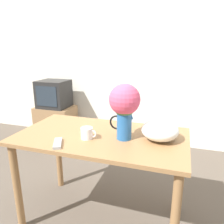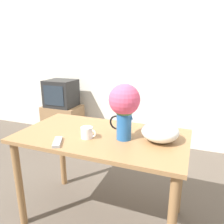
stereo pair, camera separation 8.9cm
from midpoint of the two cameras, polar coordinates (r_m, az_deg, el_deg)
name	(u,v)px [view 2 (the right image)]	position (r m, az deg, el deg)	size (l,w,h in m)	color
wall_back	(155,60)	(3.34, 11.98, 13.17)	(8.00, 0.05, 2.60)	silver
table	(102,148)	(1.80, -1.21, -9.49)	(1.34, 0.75, 0.80)	olive
flower_vase	(124,105)	(1.59, 4.84, 1.85)	(0.23, 0.23, 0.42)	#235B9E
coffee_mug	(87,133)	(1.68, -4.99, -5.39)	(0.12, 0.09, 0.09)	white
white_bowl	(160,131)	(1.66, 13.99, -4.97)	(0.28, 0.28, 0.15)	white
remote_control	(57,142)	(1.63, -12.55, -7.68)	(0.13, 0.18, 0.02)	#999999
tv_stand	(63,122)	(3.70, -11.97, -2.68)	(0.59, 0.42, 0.56)	#8E6B47
tv_set	(61,93)	(3.57, -12.45, 4.79)	(0.45, 0.41, 0.42)	black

